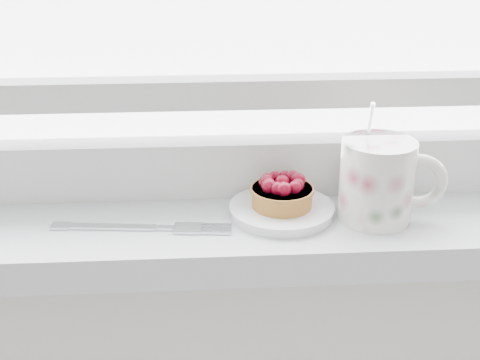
{
  "coord_description": "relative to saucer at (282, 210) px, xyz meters",
  "views": [
    {
      "loc": [
        -0.07,
        1.19,
        1.29
      ],
      "look_at": [
        -0.03,
        1.88,
        0.99
      ],
      "focal_mm": 50.0,
      "sensor_mm": 36.0,
      "label": 1
    }
  ],
  "objects": [
    {
      "name": "floral_mug",
      "position": [
        0.11,
        -0.02,
        0.04
      ],
      "size": [
        0.13,
        0.1,
        0.14
      ],
      "color": "silver",
      "rests_on": "windowsill"
    },
    {
      "name": "saucer",
      "position": [
        0.0,
        0.0,
        0.0
      ],
      "size": [
        0.12,
        0.12,
        0.01
      ],
      "primitive_type": "cylinder",
      "color": "white",
      "rests_on": "windowsill"
    },
    {
      "name": "fork",
      "position": [
        -0.16,
        -0.03,
        -0.0
      ],
      "size": [
        0.21,
        0.04,
        0.0
      ],
      "color": "silver",
      "rests_on": "windowsill"
    },
    {
      "name": "raspberry_tart",
      "position": [
        -0.0,
        -0.0,
        0.02
      ],
      "size": [
        0.07,
        0.07,
        0.04
      ],
      "color": "#945920",
      "rests_on": "saucer"
    }
  ]
}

